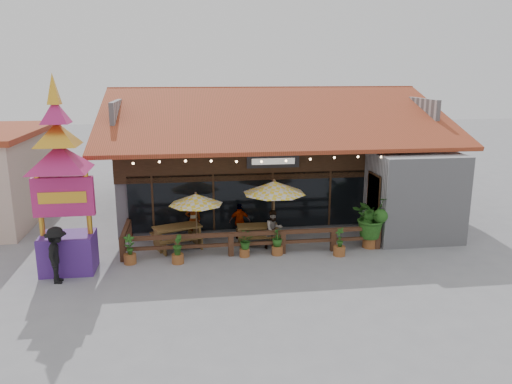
{
  "coord_description": "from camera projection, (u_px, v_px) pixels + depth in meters",
  "views": [
    {
      "loc": [
        -4.02,
        -18.33,
        6.84
      ],
      "look_at": [
        -1.26,
        1.5,
        1.98
      ],
      "focal_mm": 35.0,
      "sensor_mm": 36.0,
      "label": 1
    }
  ],
  "objects": [
    {
      "name": "planter_c",
      "position": [
        244.0,
        243.0,
        18.78
      ],
      "size": [
        0.76,
        0.76,
        0.95
      ],
      "color": "brown",
      "rests_on": "ground"
    },
    {
      "name": "umbrella_right",
      "position": [
        274.0,
        188.0,
        19.72
      ],
      "size": [
        3.32,
        3.32,
        2.7
      ],
      "color": "brown",
      "rests_on": "ground"
    },
    {
      "name": "picnic_table_left",
      "position": [
        177.0,
        233.0,
        19.77
      ],
      "size": [
        2.25,
        2.1,
        0.88
      ],
      "color": "brown",
      "rests_on": "ground"
    },
    {
      "name": "diner_a",
      "position": [
        193.0,
        220.0,
        20.46
      ],
      "size": [
        0.73,
        0.56,
        1.78
      ],
      "primitive_type": "imported",
      "rotation": [
        0.0,
        0.0,
        3.36
      ],
      "color": "#392112",
      "rests_on": "ground"
    },
    {
      "name": "picnic_table_right",
      "position": [
        257.0,
        231.0,
        20.18
      ],
      "size": [
        1.67,
        1.45,
        0.78
      ],
      "color": "brown",
      "rests_on": "ground"
    },
    {
      "name": "thai_sign_tower",
      "position": [
        60.0,
        163.0,
        16.64
      ],
      "size": [
        2.71,
        2.71,
        7.3
      ],
      "color": "#49217B",
      "rests_on": "ground"
    },
    {
      "name": "diner_b",
      "position": [
        274.0,
        229.0,
        19.63
      ],
      "size": [
        0.9,
        0.8,
        1.55
      ],
      "primitive_type": "imported",
      "rotation": [
        0.0,
        0.0,
        0.33
      ],
      "color": "#392112",
      "rests_on": "ground"
    },
    {
      "name": "planter_e",
      "position": [
        340.0,
        244.0,
        18.9
      ],
      "size": [
        0.45,
        0.45,
        1.11
      ],
      "color": "brown",
      "rests_on": "ground"
    },
    {
      "name": "diner_c",
      "position": [
        240.0,
        221.0,
        20.77
      ],
      "size": [
        0.9,
        0.42,
        1.5
      ],
      "primitive_type": "imported",
      "rotation": [
        0.0,
        0.0,
        3.08
      ],
      "color": "#392112",
      "rests_on": "ground"
    },
    {
      "name": "planter_b",
      "position": [
        177.0,
        251.0,
        18.13
      ],
      "size": [
        0.44,
        0.44,
        1.08
      ],
      "color": "brown",
      "rests_on": "ground"
    },
    {
      "name": "restaurant_building",
      "position": [
        272.0,
        164.0,
        25.67
      ],
      "size": [
        15.5,
        14.73,
        6.09
      ],
      "color": "#A7A7AC",
      "rests_on": "ground"
    },
    {
      "name": "umbrella_left",
      "position": [
        196.0,
        199.0,
        19.38
      ],
      "size": [
        2.47,
        2.47,
        2.28
      ],
      "color": "brown",
      "rests_on": "ground"
    },
    {
      "name": "patio_railing",
      "position": [
        237.0,
        238.0,
        19.09
      ],
      "size": [
        10.0,
        2.6,
        0.92
      ],
      "color": "#4C2A1B",
      "rests_on": "ground"
    },
    {
      "name": "planter_d",
      "position": [
        277.0,
        242.0,
        18.98
      ],
      "size": [
        0.54,
        0.54,
        1.05
      ],
      "color": "brown",
      "rests_on": "ground"
    },
    {
      "name": "tropical_plant",
      "position": [
        371.0,
        218.0,
        19.61
      ],
      "size": [
        2.01,
        1.93,
        2.15
      ],
      "color": "brown",
      "rests_on": "ground"
    },
    {
      "name": "planter_a",
      "position": [
        130.0,
        252.0,
        18.1
      ],
      "size": [
        0.45,
        0.45,
        1.11
      ],
      "color": "brown",
      "rests_on": "ground"
    },
    {
      "name": "ground",
      "position": [
        293.0,
        248.0,
        19.8
      ],
      "size": [
        100.0,
        100.0,
        0.0
      ],
      "primitive_type": "plane",
      "color": "gray",
      "rests_on": "ground"
    },
    {
      "name": "pedestrian",
      "position": [
        57.0,
        255.0,
        16.38
      ],
      "size": [
        0.74,
        1.25,
        1.92
      ],
      "primitive_type": "imported",
      "rotation": [
        0.0,
        0.0,
        1.59
      ],
      "color": "black",
      "rests_on": "ground"
    }
  ]
}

